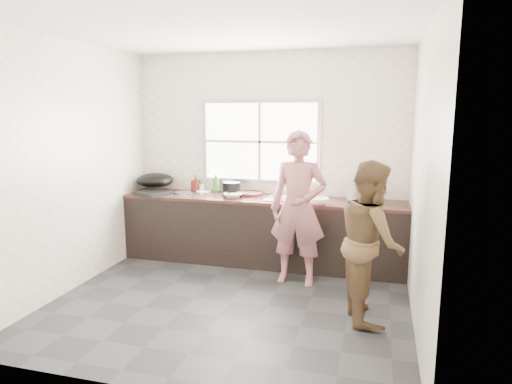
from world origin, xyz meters
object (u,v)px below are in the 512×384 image
(person_side, at_px, (371,241))
(bottle_brown_short, at_px, (232,188))
(woman, at_px, (298,213))
(burner, at_px, (153,193))
(cutting_board, at_px, (249,194))
(plate_food, at_px, (203,192))
(bowl_held, at_px, (284,198))
(black_pot, at_px, (232,189))
(bowl_crabs, at_px, (319,202))
(dish_rack, at_px, (363,193))
(bowl_mince, at_px, (233,196))
(bottle_brown_tall, at_px, (196,184))
(glass_jar, at_px, (202,188))
(pot_lid_right, at_px, (199,194))
(pot_lid_left, at_px, (184,193))
(wok, at_px, (155,180))
(bottle_green, at_px, (216,182))

(person_side, height_order, bottle_brown_short, person_side)
(woman, distance_m, burner, 2.02)
(cutting_board, relative_size, plate_food, 1.88)
(cutting_board, distance_m, bowl_held, 0.56)
(bowl_held, distance_m, black_pot, 0.75)
(plate_food, bearing_deg, burner, -145.17)
(bowl_crabs, xyz_separation_m, dish_rack, (0.50, 0.17, 0.10))
(bowl_mince, height_order, bowl_held, same)
(person_side, height_order, bottle_brown_tall, person_side)
(glass_jar, relative_size, pot_lid_right, 0.40)
(cutting_board, height_order, pot_lid_left, cutting_board)
(bowl_crabs, relative_size, bottle_brown_short, 1.20)
(wok, relative_size, pot_lid_right, 2.20)
(wok, bearing_deg, dish_rack, -2.14)
(bottle_green, distance_m, bottle_brown_short, 0.29)
(woman, height_order, bowl_mince, woman)
(dish_rack, bearing_deg, bowl_mince, -178.22)
(bowl_held, bearing_deg, bottle_brown_short, 164.82)
(person_side, bearing_deg, cutting_board, 34.22)
(cutting_board, height_order, plate_food, cutting_board)
(cutting_board, relative_size, pot_lid_left, 1.33)
(bottle_brown_short, relative_size, pot_lid_right, 0.70)
(wok, relative_size, pot_lid_left, 1.83)
(glass_jar, relative_size, pot_lid_left, 0.34)
(bottle_brown_tall, height_order, burner, bottle_brown_tall)
(bottle_brown_tall, distance_m, wok, 0.56)
(wok, height_order, pot_lid_left, wok)
(black_pot, xyz_separation_m, bottle_brown_tall, (-0.57, 0.15, 0.02))
(glass_jar, bearing_deg, person_side, -33.24)
(bowl_mince, bearing_deg, woman, -25.84)
(pot_lid_left, bearing_deg, bottle_brown_short, 6.44)
(wok, xyz_separation_m, pot_lid_right, (0.66, -0.05, -0.15))
(bowl_crabs, relative_size, pot_lid_right, 0.84)
(bottle_brown_short, relative_size, burner, 0.45)
(woman, relative_size, black_pot, 6.95)
(bottle_brown_short, xyz_separation_m, wok, (-1.08, -0.05, 0.07))
(bottle_green, xyz_separation_m, burner, (-0.72, -0.43, -0.12))
(bowl_held, height_order, plate_food, bowl_held)
(cutting_board, height_order, wok, wok)
(pot_lid_left, height_order, pot_lid_right, pot_lid_left)
(bottle_brown_short, bearing_deg, burner, -162.00)
(bottle_brown_short, bearing_deg, black_pot, -71.13)
(bottle_brown_short, bearing_deg, bowl_held, -15.18)
(person_side, height_order, cutting_board, person_side)
(bowl_mince, relative_size, bottle_green, 0.86)
(bowl_mince, relative_size, glass_jar, 2.62)
(bottle_brown_tall, relative_size, glass_jar, 2.16)
(burner, relative_size, pot_lid_right, 1.57)
(bowl_held, height_order, pot_lid_right, bowl_held)
(pot_lid_left, bearing_deg, cutting_board, 6.22)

